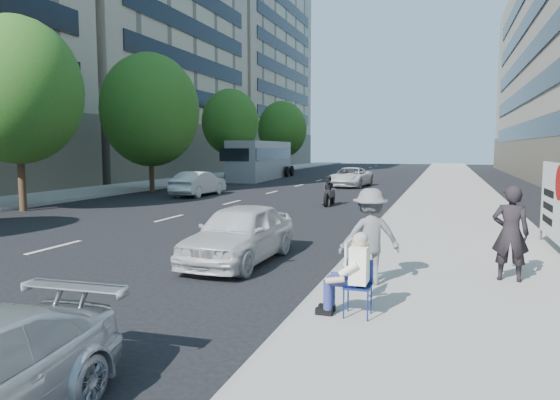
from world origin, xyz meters
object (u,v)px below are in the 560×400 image
at_px(white_sedan_far, 351,177).
at_px(pedestrian_woman, 510,233).
at_px(protest_banner, 553,201).
at_px(motorcycle, 329,192).
at_px(white_sedan_mid, 199,184).
at_px(jogger, 370,236).
at_px(white_sedan_near, 240,233).
at_px(seated_protester, 351,269).
at_px(bus, 262,160).

bearing_deg(white_sedan_far, pedestrian_woman, -67.33).
bearing_deg(protest_banner, motorcycle, 130.33).
bearing_deg(white_sedan_mid, jogger, 128.00).
distance_m(white_sedan_mid, motorcycle, 8.58).
bearing_deg(white_sedan_near, motorcycle, 94.18).
height_order(white_sedan_near, white_sedan_far, white_sedan_near).
height_order(protest_banner, white_sedan_near, protest_banner).
distance_m(jogger, motorcycle, 14.26).
bearing_deg(seated_protester, jogger, 89.66).
height_order(seated_protester, bus, bus).
relative_size(pedestrian_woman, protest_banner, 0.61).
distance_m(protest_banner, bus, 32.94).
height_order(jogger, white_sedan_near, jogger).
relative_size(jogger, pedestrian_woman, 0.98).
xyz_separation_m(pedestrian_woman, bus, (-16.72, 31.02, 0.56)).
xyz_separation_m(pedestrian_woman, white_sedan_mid, (-14.63, 15.14, -0.38)).
bearing_deg(pedestrian_woman, seated_protester, 54.84).
bearing_deg(seated_protester, protest_banner, 58.86).
bearing_deg(motorcycle, protest_banner, -51.89).
bearing_deg(white_sedan_near, white_sedan_mid, 122.25).
height_order(seated_protester, protest_banner, protest_banner).
bearing_deg(seated_protester, white_sedan_mid, 123.72).
distance_m(protest_banner, white_sedan_far, 22.80).
relative_size(motorcycle, bus, 0.17).
bearing_deg(protest_banner, white_sedan_mid, 143.85).
bearing_deg(white_sedan_far, protest_banner, -61.51).
bearing_deg(pedestrian_woman, protest_banner, -105.79).
bearing_deg(bus, protest_banner, -61.00).
xyz_separation_m(white_sedan_near, motorcycle, (-0.59, 12.21, -0.06)).
relative_size(white_sedan_mid, motorcycle, 2.06).
bearing_deg(motorcycle, white_sedan_far, 93.32).
xyz_separation_m(jogger, bus, (-14.18, 32.10, 0.58)).
bearing_deg(jogger, seated_protester, 66.71).
height_order(protest_banner, white_sedan_far, protest_banner).
relative_size(seated_protester, protest_banner, 0.43).
xyz_separation_m(jogger, motorcycle, (-3.89, 13.71, -0.42)).
bearing_deg(white_sedan_far, seated_protester, -74.16).
distance_m(seated_protester, protest_banner, 7.54).
xyz_separation_m(protest_banner, white_sedan_near, (-7.18, -3.05, -0.71)).
bearing_deg(white_sedan_mid, seated_protester, 125.00).
bearing_deg(protest_banner, white_sedan_near, -156.98).
xyz_separation_m(white_sedan_far, bus, (-9.14, 6.58, 0.96)).
relative_size(seated_protester, white_sedan_mid, 0.31).
relative_size(white_sedan_near, bus, 0.33).
xyz_separation_m(seated_protester, jogger, (0.01, 1.89, 0.18)).
height_order(motorcycle, bus, bus).
bearing_deg(jogger, white_sedan_far, -101.78).
height_order(seated_protester, pedestrian_woman, pedestrian_woman).
distance_m(seated_protester, jogger, 1.90).
xyz_separation_m(seated_protester, protest_banner, (3.89, 6.44, 0.53)).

